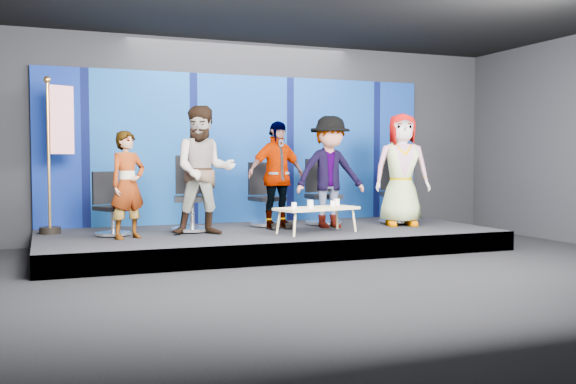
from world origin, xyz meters
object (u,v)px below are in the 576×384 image
at_px(panelist_d, 330,172).
at_px(mug_d, 333,204).
at_px(panelist_b, 204,170).
at_px(coffee_table, 317,209).
at_px(chair_a, 111,215).
at_px(mug_a, 294,205).
at_px(chair_d, 322,203).
at_px(panelist_a, 128,185).
at_px(chair_c, 266,205).
at_px(chair_e, 396,201).
at_px(mug_b, 311,205).
at_px(mug_c, 310,203).
at_px(flag_stand, 57,151).
at_px(panelist_c, 276,175).
at_px(panelist_e, 402,170).
at_px(chair_b, 192,206).
at_px(mug_e, 337,202).

distance_m(panelist_d, mug_d, 0.78).
distance_m(panelist_b, coffee_table, 1.80).
height_order(chair_a, panelist_b, panelist_b).
distance_m(panelist_b, mug_a, 1.43).
relative_size(panelist_b, chair_d, 1.70).
bearing_deg(chair_d, mug_a, -128.67).
height_order(panelist_a, chair_c, panelist_a).
relative_size(chair_e, mug_a, 13.42).
bearing_deg(mug_b, chair_c, 99.01).
xyz_separation_m(mug_c, flag_stand, (-3.61, 1.28, 0.80)).
bearing_deg(mug_d, mug_a, -172.75).
xyz_separation_m(panelist_c, chair_e, (2.33, 0.20, -0.48)).
distance_m(chair_a, panelist_b, 1.51).
bearing_deg(chair_a, panelist_c, -28.20).
bearing_deg(flag_stand, mug_a, -45.91).
bearing_deg(mug_c, panelist_a, 175.74).
xyz_separation_m(chair_d, mug_b, (-0.76, -1.28, 0.07)).
bearing_deg(coffee_table, panelist_a, 173.28).
xyz_separation_m(panelist_c, coffee_table, (0.38, -0.74, -0.50)).
bearing_deg(mug_c, panelist_c, 117.63).
distance_m(panelist_e, mug_d, 1.61).
height_order(chair_b, panelist_e, panelist_e).
distance_m(panelist_a, panelist_b, 1.13).
distance_m(chair_c, mug_b, 1.42).
bearing_deg(panelist_c, chair_e, -5.79).
bearing_deg(mug_d, chair_c, 119.33).
distance_m(chair_a, mug_e, 3.42).
distance_m(chair_b, chair_e, 3.67).
height_order(panelist_d, mug_b, panelist_d).
bearing_deg(chair_c, chair_a, 179.57).
distance_m(panelist_d, coffee_table, 0.97).
distance_m(coffee_table, mug_c, 0.16).
bearing_deg(mug_d, chair_b, 156.76).
relative_size(mug_b, mug_e, 0.94).
relative_size(chair_d, panelist_e, 0.60).
height_order(panelist_e, mug_e, panelist_e).
bearing_deg(flag_stand, coffee_table, -43.01).
distance_m(panelist_b, panelist_d, 2.17).
bearing_deg(coffee_table, mug_c, 115.20).
height_order(chair_d, mug_d, chair_d).
height_order(panelist_d, mug_d, panelist_d).
xyz_separation_m(chair_d, chair_e, (1.35, -0.18, 0.01)).
relative_size(panelist_c, mug_e, 15.95).
distance_m(panelist_c, mug_c, 0.81).
bearing_deg(mug_a, mug_c, 27.03).
height_order(panelist_a, mug_d, panelist_a).
relative_size(chair_b, mug_e, 10.89).
bearing_deg(mug_b, panelist_d, 49.03).
xyz_separation_m(panelist_d, mug_e, (-0.10, -0.46, -0.46)).
distance_m(panelist_c, coffee_table, 0.97).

